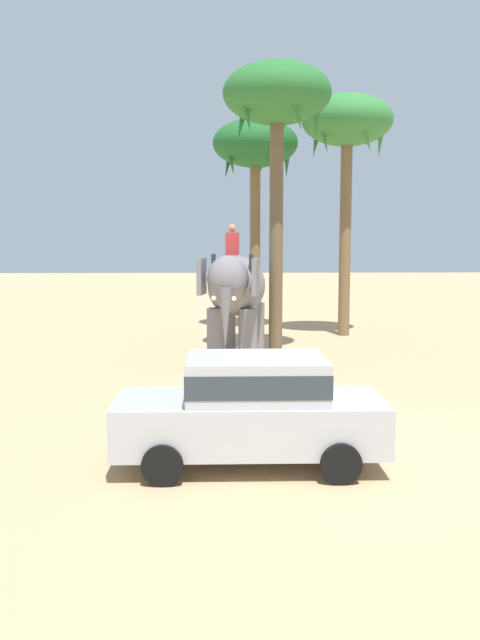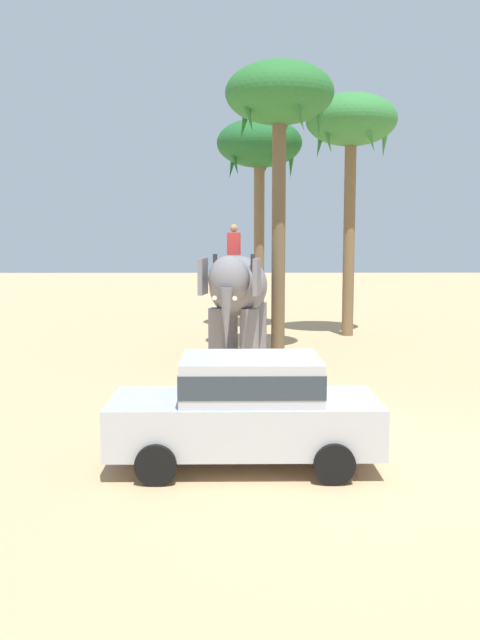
# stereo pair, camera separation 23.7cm
# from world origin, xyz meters

# --- Properties ---
(ground_plane) EXTENTS (120.00, 120.00, 0.00)m
(ground_plane) POSITION_xyz_m (0.00, 0.00, 0.00)
(ground_plane) COLOR tan
(car_sedan_foreground) EXTENTS (4.10, 1.88, 1.70)m
(car_sedan_foreground) POSITION_xyz_m (-1.45, -0.39, 0.93)
(car_sedan_foreground) COLOR #B7BABF
(car_sedan_foreground) RESTS_ON ground
(elephant_with_mahout) EXTENTS (2.14, 3.99, 3.88)m
(elephant_with_mahout) POSITION_xyz_m (-1.51, 8.61, 1.99)
(elephant_with_mahout) COLOR slate
(elephant_with_mahout) RESTS_ON ground
(palm_tree_behind_elephant) EXTENTS (3.20, 3.20, 8.53)m
(palm_tree_behind_elephant) POSITION_xyz_m (2.53, 13.93, 7.37)
(palm_tree_behind_elephant) COLOR brown
(palm_tree_behind_elephant) RESTS_ON ground
(palm_tree_near_hut) EXTENTS (3.20, 3.20, 8.63)m
(palm_tree_near_hut) POSITION_xyz_m (-0.26, 10.02, 7.46)
(palm_tree_near_hut) COLOR brown
(palm_tree_near_hut) RESTS_ON ground
(palm_tree_left_of_road) EXTENTS (3.20, 3.20, 7.95)m
(palm_tree_left_of_road) POSITION_xyz_m (-0.62, 15.58, 6.83)
(palm_tree_left_of_road) COLOR brown
(palm_tree_left_of_road) RESTS_ON ground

